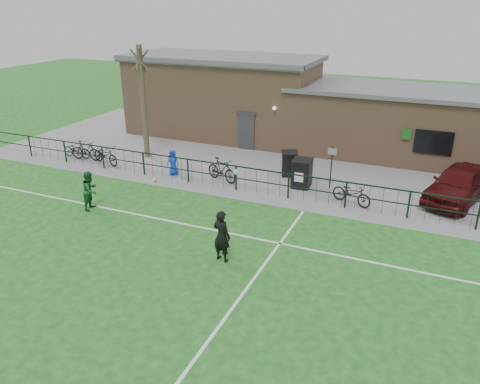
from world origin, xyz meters
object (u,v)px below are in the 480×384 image
at_px(bicycle_e, 352,193).
at_px(bicycle_d, 222,170).
at_px(bare_tree, 143,103).
at_px(sign_post, 331,167).
at_px(bicycle_b, 86,151).
at_px(wheelie_bin_right, 302,174).
at_px(car_maroon, 459,184).
at_px(bicycle_a, 77,150).
at_px(bicycle_c, 106,155).
at_px(wheelie_bin_left, 289,164).
at_px(spectator_child, 173,162).
at_px(ball_ground, 154,180).
at_px(outfield_player, 91,190).

bearing_deg(bicycle_e, bicycle_d, 108.84).
xyz_separation_m(bare_tree, sign_post, (10.38, -0.50, -1.98)).
relative_size(bare_tree, bicycle_b, 3.38).
distance_m(wheelie_bin_right, bicycle_e, 2.74).
distance_m(car_maroon, bicycle_d, 10.56).
relative_size(bicycle_a, bicycle_c, 0.90).
relative_size(wheelie_bin_left, sign_post, 0.56).
bearing_deg(spectator_child, wheelie_bin_right, -0.04).
distance_m(bicycle_d, spectator_child, 2.59).
distance_m(wheelie_bin_left, bicycle_e, 4.23).
height_order(bare_tree, car_maroon, bare_tree).
bearing_deg(ball_ground, bicycle_b, 165.83).
xyz_separation_m(wheelie_bin_left, bicycle_a, (-11.59, -2.03, -0.10)).
height_order(bicycle_c, ball_ground, bicycle_c).
bearing_deg(wheelie_bin_right, car_maroon, 5.82).
xyz_separation_m(bicycle_d, bicycle_e, (6.25, -0.26, -0.08)).
height_order(sign_post, bicycle_a, sign_post).
height_order(car_maroon, bicycle_a, car_maroon).
bearing_deg(bicycle_a, wheelie_bin_left, -81.17).
bearing_deg(bicycle_a, wheelie_bin_right, -87.65).
bearing_deg(wheelie_bin_left, ball_ground, -169.22).
relative_size(sign_post, outfield_player, 1.22).
relative_size(bicycle_a, bicycle_b, 0.98).
bearing_deg(bicycle_b, spectator_child, -97.08).
distance_m(car_maroon, bicycle_a, 19.35).
relative_size(wheelie_bin_left, car_maroon, 0.25).
bearing_deg(bicycle_c, outfield_player, -131.61).
relative_size(bicycle_b, bicycle_e, 0.96).
height_order(bare_tree, bicycle_e, bare_tree).
bearing_deg(spectator_child, bicycle_a, 168.86).
bearing_deg(sign_post, bicycle_d, -166.22).
xyz_separation_m(bicycle_b, ball_ground, (5.17, -1.31, -0.44)).
bearing_deg(bicycle_c, ball_ground, -91.83).
xyz_separation_m(bicycle_b, bicycle_c, (1.39, -0.11, -0.03)).
bearing_deg(wheelie_bin_left, bicycle_c, 172.84).
distance_m(bicycle_e, ball_ground, 9.27).
relative_size(bare_tree, car_maroon, 1.32).
bearing_deg(bicycle_d, bicycle_e, -71.79).
relative_size(bicycle_b, bicycle_d, 0.95).
relative_size(sign_post, spectator_child, 1.55).
relative_size(bicycle_b, spectator_child, 1.38).
height_order(bare_tree, wheelie_bin_left, bare_tree).
distance_m(bare_tree, wheelie_bin_right, 9.47).
bearing_deg(bicycle_b, wheelie_bin_left, -84.69).
bearing_deg(bicycle_a, bicycle_b, -100.31).
xyz_separation_m(wheelie_bin_right, sign_post, (1.25, 0.42, 0.38)).
height_order(wheelie_bin_left, wheelie_bin_right, wheelie_bin_right).
relative_size(sign_post, bicycle_d, 1.07).
xyz_separation_m(bare_tree, bicycle_d, (5.41, -1.72, -2.42)).
height_order(wheelie_bin_right, sign_post, sign_post).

